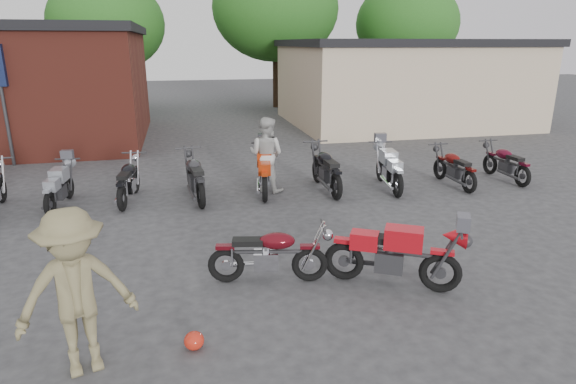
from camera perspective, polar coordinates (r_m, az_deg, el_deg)
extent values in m
plane|color=#323335|center=(7.24, 1.94, -12.78)|extent=(90.00, 90.00, 0.00)
cube|color=tan|center=(23.44, 13.19, 12.23)|extent=(10.00, 8.00, 3.50)
ellipsoid|color=red|center=(6.31, -11.07, -16.90)|extent=(0.31, 0.31, 0.23)
imported|color=#B8B7B3|center=(12.11, -2.59, 4.45)|extent=(1.16, 1.12, 1.89)
imported|color=olive|center=(5.89, -23.83, -10.92)|extent=(1.43, 1.06, 1.97)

